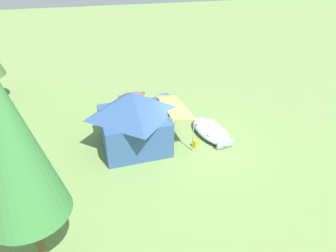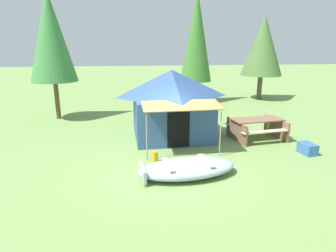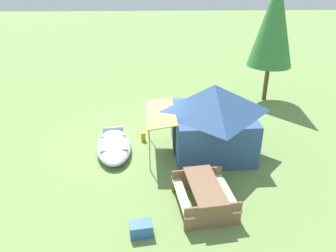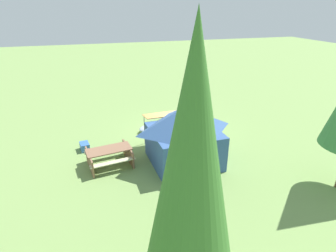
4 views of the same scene
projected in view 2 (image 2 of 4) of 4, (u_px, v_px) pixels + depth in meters
ground_plane at (169, 164)px, 8.81m from camera, size 80.00×80.00×0.00m
beached_rowboat at (187, 168)px, 7.96m from camera, size 2.81×1.58×0.42m
canvas_cabin_tent at (172, 103)px, 11.05m from camera, size 3.08×3.88×2.54m
picnic_table at (257, 126)px, 11.00m from camera, size 2.06×1.76×0.77m
cooler_box at (307, 149)px, 9.56m from camera, size 0.47×0.63×0.35m
fuel_can at (155, 157)px, 8.88m from camera, size 0.25×0.25×0.34m
pine_tree_back_left at (263, 46)px, 18.16m from camera, size 2.52×2.52×5.15m
pine_tree_back_right at (51, 36)px, 13.10m from camera, size 2.09×2.09×5.81m
pine_tree_far_center at (197, 37)px, 16.98m from camera, size 1.84×1.84×6.36m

